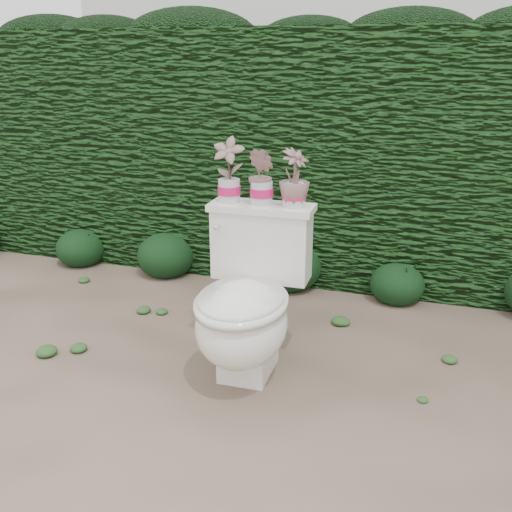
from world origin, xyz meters
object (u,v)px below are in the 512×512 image
(toilet, at_px, (247,306))
(potted_plant_center, at_px, (262,178))
(potted_plant_left, at_px, (229,172))
(potted_plant_right, at_px, (294,180))

(toilet, xyz_separation_m, potted_plant_center, (-0.00, 0.24, 0.55))
(toilet, relative_size, potted_plant_left, 2.64)
(toilet, xyz_separation_m, potted_plant_right, (0.15, 0.24, 0.55))
(potted_plant_right, bearing_deg, potted_plant_center, 117.52)
(potted_plant_center, bearing_deg, potted_plant_right, 41.65)
(potted_plant_left, height_order, potted_plant_right, potted_plant_left)
(potted_plant_left, relative_size, potted_plant_right, 1.16)
(potted_plant_right, bearing_deg, toilet, 174.51)
(potted_plant_center, xyz_separation_m, potted_plant_right, (0.16, 0.00, 0.00))
(potted_plant_right, bearing_deg, potted_plant_left, 117.52)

